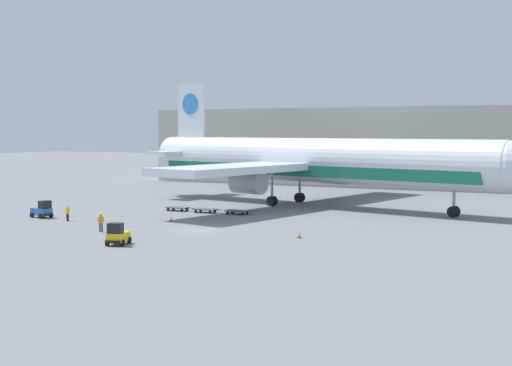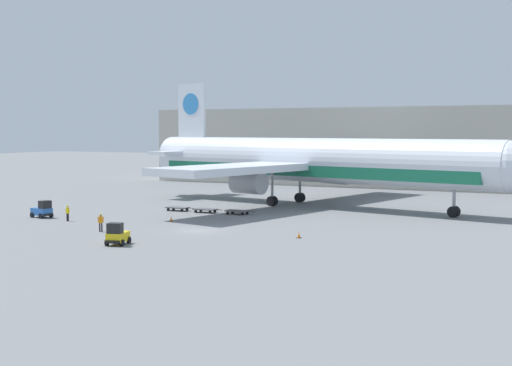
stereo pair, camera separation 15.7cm
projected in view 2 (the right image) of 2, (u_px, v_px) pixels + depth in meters
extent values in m
plane|color=slate|center=(199.00, 231.00, 71.26)|extent=(400.00, 400.00, 0.00)
cube|color=#BCB7A8|center=(393.00, 147.00, 129.17)|extent=(90.00, 18.00, 14.00)
cube|color=slate|center=(378.00, 167.00, 121.30)|extent=(88.20, 0.20, 4.90)
cylinder|color=silver|center=(312.00, 160.00, 93.99)|extent=(52.08, 16.40, 5.80)
cube|color=#196B4C|center=(312.00, 170.00, 94.09)|extent=(47.98, 15.43, 1.45)
sphere|color=silver|center=(509.00, 166.00, 77.81)|extent=(5.68, 5.68, 5.68)
cone|color=silver|center=(173.00, 156.00, 110.16)|extent=(7.38, 6.71, 5.51)
cube|color=silver|center=(192.00, 110.00, 107.06)|extent=(5.18, 1.50, 8.00)
cylinder|color=#3384CC|center=(192.00, 104.00, 106.99)|extent=(3.24, 1.20, 3.20)
cube|color=silver|center=(187.00, 152.00, 108.18)|extent=(6.20, 13.46, 0.50)
cube|color=silver|center=(296.00, 165.00, 95.66)|extent=(17.73, 48.62, 0.90)
cylinder|color=#9EA0A5|center=(248.00, 183.00, 87.94)|extent=(4.69, 3.61, 2.80)
cylinder|color=#9EA0A5|center=(336.00, 175.00, 103.65)|extent=(4.69, 3.61, 2.80)
cylinder|color=#9EA0A5|center=(454.00, 194.00, 81.95)|extent=(0.36, 0.36, 4.00)
cylinder|color=black|center=(454.00, 212.00, 82.10)|extent=(1.46, 1.15, 1.30)
cylinder|color=#9EA0A5|center=(272.00, 186.00, 94.34)|extent=(0.36, 0.36, 4.00)
cylinder|color=black|center=(272.00, 201.00, 94.49)|extent=(1.46, 1.15, 1.30)
cylinder|color=#9EA0A5|center=(300.00, 183.00, 99.33)|extent=(0.36, 0.36, 4.00)
cylinder|color=black|center=(300.00, 197.00, 99.47)|extent=(1.46, 1.15, 1.30)
cube|color=yellow|center=(118.00, 237.00, 62.49)|extent=(1.98, 2.60, 0.80)
cube|color=black|center=(115.00, 228.00, 61.79)|extent=(1.44, 1.20, 0.90)
cube|color=black|center=(113.00, 242.00, 61.30)|extent=(1.26, 0.50, 0.24)
cylinder|color=black|center=(122.00, 243.00, 61.60)|extent=(0.39, 0.64, 0.60)
cylinder|color=black|center=(107.00, 242.00, 61.86)|extent=(0.39, 0.64, 0.60)
cylinder|color=black|center=(129.00, 240.00, 63.17)|extent=(0.39, 0.64, 0.60)
cylinder|color=black|center=(114.00, 240.00, 63.43)|extent=(0.39, 0.64, 0.60)
cube|color=#2D66B7|center=(42.00, 211.00, 81.87)|extent=(2.51, 1.78, 0.80)
cube|color=black|center=(45.00, 205.00, 81.41)|extent=(1.10, 1.38, 0.90)
cube|color=black|center=(48.00, 215.00, 81.15)|extent=(0.38, 1.27, 0.24)
cylinder|color=black|center=(51.00, 215.00, 81.97)|extent=(0.63, 0.34, 0.60)
cylinder|color=black|center=(41.00, 216.00, 80.86)|extent=(0.63, 0.34, 0.60)
cylinder|color=black|center=(42.00, 214.00, 82.93)|extent=(0.63, 0.34, 0.60)
cylinder|color=black|center=(32.00, 215.00, 81.82)|extent=(0.63, 0.34, 0.60)
cube|color=#56565B|center=(178.00, 208.00, 88.67)|extent=(2.85, 1.60, 0.12)
cube|color=#56565B|center=(191.00, 208.00, 87.90)|extent=(0.90, 0.11, 0.08)
cylinder|color=black|center=(187.00, 209.00, 88.86)|extent=(0.37, 0.16, 0.36)
cylinder|color=black|center=(182.00, 210.00, 87.70)|extent=(0.37, 0.16, 0.36)
cylinder|color=black|center=(174.00, 209.00, 89.67)|extent=(0.37, 0.16, 0.36)
cylinder|color=black|center=(168.00, 210.00, 88.52)|extent=(0.37, 0.16, 0.36)
cube|color=#56565B|center=(205.00, 209.00, 86.76)|extent=(2.85, 1.60, 0.12)
cube|color=#56565B|center=(219.00, 210.00, 85.99)|extent=(0.90, 0.11, 0.08)
cylinder|color=black|center=(215.00, 211.00, 86.95)|extent=(0.37, 0.16, 0.36)
cylinder|color=black|center=(210.00, 212.00, 85.80)|extent=(0.37, 0.16, 0.36)
cylinder|color=black|center=(201.00, 210.00, 87.77)|extent=(0.37, 0.16, 0.36)
cylinder|color=black|center=(196.00, 211.00, 86.61)|extent=(0.37, 0.16, 0.36)
cube|color=#56565B|center=(237.00, 211.00, 85.03)|extent=(2.85, 1.60, 0.12)
cube|color=#56565B|center=(251.00, 212.00, 84.26)|extent=(0.90, 0.11, 0.08)
cylinder|color=black|center=(247.00, 213.00, 85.21)|extent=(0.37, 0.16, 0.36)
cylinder|color=black|center=(242.00, 214.00, 84.06)|extent=(0.37, 0.16, 0.36)
cylinder|color=black|center=(232.00, 212.00, 86.03)|extent=(0.37, 0.16, 0.36)
cylinder|color=black|center=(228.00, 213.00, 84.87)|extent=(0.37, 0.16, 0.36)
cylinder|color=black|center=(100.00, 227.00, 70.48)|extent=(0.14, 0.14, 0.86)
cylinder|color=black|center=(102.00, 227.00, 70.53)|extent=(0.14, 0.14, 0.86)
cube|color=orange|center=(101.00, 220.00, 70.45)|extent=(0.42, 0.40, 0.65)
cylinder|color=orange|center=(98.00, 220.00, 70.39)|extent=(0.09, 0.09, 0.58)
cylinder|color=orange|center=(103.00, 219.00, 70.50)|extent=(0.09, 0.09, 0.58)
sphere|color=#846047|center=(101.00, 215.00, 70.42)|extent=(0.23, 0.23, 0.23)
sphere|color=yellow|center=(101.00, 215.00, 70.41)|extent=(0.22, 0.22, 0.22)
cylinder|color=black|center=(67.00, 217.00, 78.65)|extent=(0.14, 0.14, 0.86)
cylinder|color=black|center=(68.00, 217.00, 78.54)|extent=(0.14, 0.14, 0.86)
cube|color=yellow|center=(68.00, 211.00, 78.54)|extent=(0.39, 0.27, 0.65)
cylinder|color=yellow|center=(66.00, 210.00, 78.67)|extent=(0.09, 0.09, 0.58)
cylinder|color=yellow|center=(69.00, 210.00, 78.40)|extent=(0.09, 0.09, 0.58)
sphere|color=#DBB28E|center=(67.00, 207.00, 78.51)|extent=(0.23, 0.23, 0.23)
sphere|color=yellow|center=(67.00, 206.00, 78.50)|extent=(0.22, 0.22, 0.22)
cube|color=black|center=(299.00, 238.00, 66.37)|extent=(0.40, 0.40, 0.04)
cone|color=orange|center=(299.00, 234.00, 66.34)|extent=(0.32, 0.32, 0.61)
cylinder|color=white|center=(299.00, 234.00, 66.34)|extent=(0.19, 0.19, 0.08)
cube|color=black|center=(171.00, 221.00, 78.54)|extent=(0.40, 0.40, 0.04)
cone|color=orange|center=(171.00, 219.00, 78.52)|extent=(0.32, 0.32, 0.52)
cylinder|color=white|center=(171.00, 218.00, 78.52)|extent=(0.19, 0.19, 0.07)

